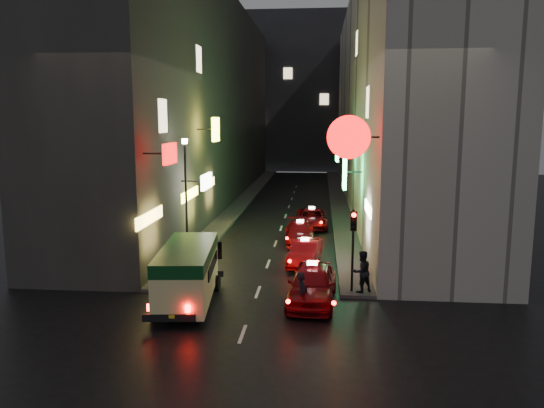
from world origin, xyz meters
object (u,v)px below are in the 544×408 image
(lamp_post, at_px, (186,191))
(traffic_light, at_px, (353,233))
(minibus, at_px, (188,268))
(pedestrian_crossing, at_px, (302,291))
(taxi_near, at_px, (312,281))

(lamp_post, bearing_deg, traffic_light, -28.91)
(traffic_light, distance_m, lamp_post, 9.42)
(minibus, bearing_deg, lamp_post, 104.40)
(pedestrian_crossing, bearing_deg, lamp_post, 55.08)
(minibus, relative_size, lamp_post, 0.91)
(minibus, distance_m, pedestrian_crossing, 4.69)
(traffic_light, bearing_deg, lamp_post, 151.09)
(taxi_near, relative_size, pedestrian_crossing, 3.09)
(taxi_near, bearing_deg, minibus, -172.63)
(taxi_near, height_order, traffic_light, traffic_light)
(pedestrian_crossing, xyz_separation_m, lamp_post, (-6.18, 7.06, 2.77))
(pedestrian_crossing, height_order, traffic_light, traffic_light)
(minibus, xyz_separation_m, taxi_near, (4.94, 0.64, -0.58))
(lamp_post, bearing_deg, pedestrian_crossing, -48.78)
(taxi_near, distance_m, pedestrian_crossing, 1.51)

